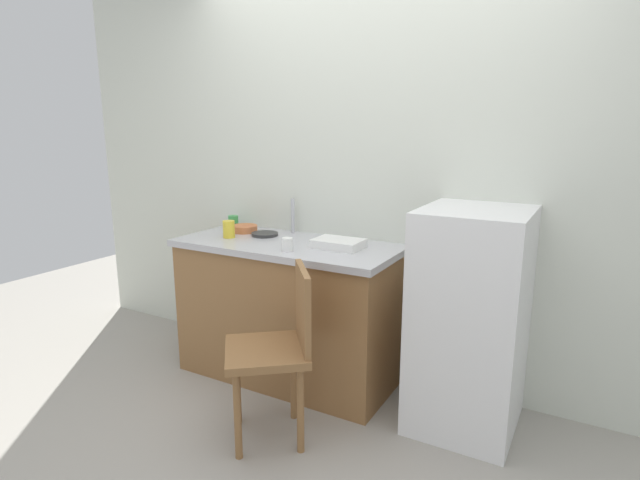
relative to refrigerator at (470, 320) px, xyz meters
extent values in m
plane|color=#9E998E|center=(-0.68, -0.66, -0.58)|extent=(8.00, 8.00, 0.00)
cube|color=silver|center=(-0.68, 0.34, 0.72)|extent=(4.80, 0.10, 2.61)
cube|color=olive|center=(-1.11, -0.01, -0.17)|extent=(1.33, 0.60, 0.83)
cube|color=#B7B7BC|center=(-1.11, -0.01, 0.27)|extent=(1.37, 0.64, 0.04)
cylinder|color=#B7B7BC|center=(-1.23, 0.24, 0.40)|extent=(0.02, 0.02, 0.23)
cube|color=white|center=(0.00, 0.00, 0.00)|extent=(0.53, 0.59, 1.16)
cylinder|color=olive|center=(-1.05, -0.61, -0.36)|extent=(0.04, 0.04, 0.45)
cylinder|color=olive|center=(-0.86, -0.84, -0.36)|extent=(0.04, 0.04, 0.45)
cylinder|color=olive|center=(-0.82, -0.42, -0.36)|extent=(0.04, 0.04, 0.45)
cylinder|color=olive|center=(-0.63, -0.65, -0.36)|extent=(0.04, 0.04, 0.45)
cube|color=olive|center=(-0.84, -0.63, -0.11)|extent=(0.56, 0.56, 0.04)
cube|color=olive|center=(-0.69, -0.52, 0.11)|extent=(0.25, 0.30, 0.40)
cube|color=white|center=(-0.77, 0.01, 0.32)|extent=(0.28, 0.20, 0.05)
cylinder|color=#C67042|center=(-1.53, 0.11, 0.31)|extent=(0.17, 0.17, 0.04)
cylinder|color=#2D2D2D|center=(-1.34, 0.07, 0.30)|extent=(0.17, 0.17, 0.02)
cylinder|color=yellow|center=(-1.50, -0.08, 0.34)|extent=(0.07, 0.07, 0.11)
cylinder|color=white|center=(-0.99, -0.20, 0.33)|extent=(0.06, 0.06, 0.08)
cylinder|color=green|center=(-1.67, 0.17, 0.33)|extent=(0.07, 0.07, 0.09)
camera|label=1|loc=(0.53, -2.52, 0.98)|focal=28.36mm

